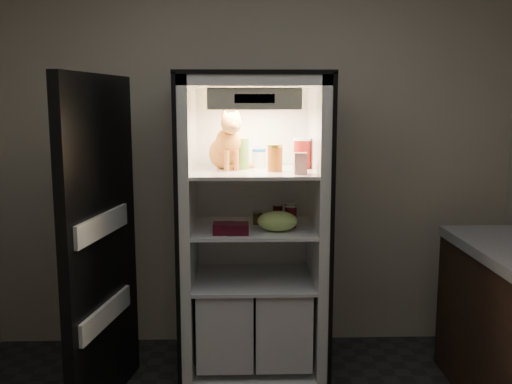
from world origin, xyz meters
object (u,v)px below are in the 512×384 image
(refrigerator, at_px, (253,247))
(berry_box_left, at_px, (224,228))
(tabby_cat, at_px, (227,146))
(pepper_jar, at_px, (302,153))
(parmesan_shaker, at_px, (243,154))
(soda_can_b, at_px, (291,214))
(grape_bag, at_px, (277,221))
(salsa_jar, at_px, (275,158))
(condiment_jar, at_px, (258,218))
(soda_can_c, at_px, (291,217))
(berry_box_right, at_px, (238,229))
(cream_carton, at_px, (300,163))
(mayo_tub, at_px, (259,158))
(soda_can_a, at_px, (278,214))

(refrigerator, bearing_deg, berry_box_left, -126.10)
(tabby_cat, distance_m, pepper_jar, 0.47)
(refrigerator, distance_m, parmesan_shaker, 0.60)
(soda_can_b, relative_size, grape_bag, 0.57)
(salsa_jar, xyz_separation_m, condiment_jar, (-0.10, 0.12, -0.39))
(soda_can_c, xyz_separation_m, berry_box_right, (-0.32, -0.16, -0.04))
(soda_can_b, distance_m, berry_box_right, 0.40)
(cream_carton, bearing_deg, parmesan_shaker, 144.32)
(mayo_tub, relative_size, soda_can_a, 1.05)
(cream_carton, bearing_deg, berry_box_left, -179.71)
(mayo_tub, bearing_deg, pepper_jar, -8.82)
(mayo_tub, relative_size, soda_can_b, 0.86)
(refrigerator, relative_size, soda_can_b, 13.62)
(soda_can_a, distance_m, soda_can_b, 0.11)
(parmesan_shaker, xyz_separation_m, berry_box_left, (-0.11, -0.24, -0.41))
(refrigerator, bearing_deg, soda_can_c, -21.50)
(mayo_tub, height_order, cream_carton, cream_carton)
(parmesan_shaker, distance_m, mayo_tub, 0.13)
(soda_can_c, bearing_deg, berry_box_left, -159.30)
(parmesan_shaker, xyz_separation_m, cream_carton, (0.33, -0.24, -0.03))
(pepper_jar, relative_size, berry_box_left, 1.51)
(soda_can_b, relative_size, berry_box_left, 1.10)
(salsa_jar, bearing_deg, soda_can_a, 80.25)
(tabby_cat, bearing_deg, salsa_jar, -42.19)
(soda_can_a, distance_m, condiment_jar, 0.14)
(berry_box_right, bearing_deg, tabby_cat, 104.44)
(salsa_jar, relative_size, soda_can_b, 1.16)
(soda_can_b, height_order, berry_box_right, soda_can_b)
(salsa_jar, bearing_deg, berry_box_right, -148.52)
(refrigerator, bearing_deg, mayo_tub, 61.88)
(condiment_jar, bearing_deg, soda_can_b, -8.72)
(condiment_jar, xyz_separation_m, grape_bag, (0.11, -0.19, 0.02))
(refrigerator, distance_m, soda_can_a, 0.27)
(tabby_cat, xyz_separation_m, berry_box_right, (0.07, -0.27, -0.46))
(refrigerator, bearing_deg, berry_box_right, -110.55)
(parmesan_shaker, bearing_deg, soda_can_b, -4.07)
(berry_box_left, bearing_deg, berry_box_right, -6.69)
(tabby_cat, height_order, soda_can_b, tabby_cat)
(refrigerator, bearing_deg, tabby_cat, 175.05)
(soda_can_a, bearing_deg, salsa_jar, -99.75)
(parmesan_shaker, relative_size, salsa_jar, 1.19)
(soda_can_c, height_order, berry_box_left, soda_can_c)
(pepper_jar, distance_m, condiment_jar, 0.49)
(berry_box_right, bearing_deg, salsa_jar, 31.48)
(soda_can_a, height_order, condiment_jar, soda_can_a)
(salsa_jar, xyz_separation_m, soda_can_c, (0.10, 0.03, -0.36))
(parmesan_shaker, relative_size, condiment_jar, 2.28)
(condiment_jar, bearing_deg, refrigerator, -167.98)
(tabby_cat, bearing_deg, berry_box_left, -111.11)
(grape_bag, bearing_deg, salsa_jar, 99.90)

